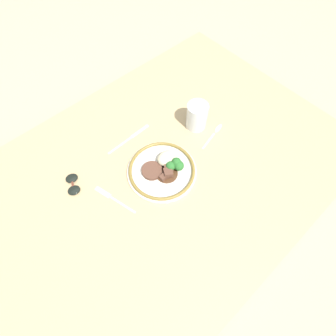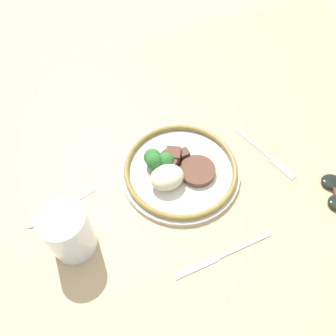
# 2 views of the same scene
# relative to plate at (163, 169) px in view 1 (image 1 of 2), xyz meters

# --- Properties ---
(ground_plane) EXTENTS (8.00, 8.00, 0.00)m
(ground_plane) POSITION_rel_plate_xyz_m (-0.01, 0.01, -0.05)
(ground_plane) COLOR tan
(dining_table) EXTENTS (1.44, 1.00, 0.04)m
(dining_table) POSITION_rel_plate_xyz_m (-0.01, 0.01, -0.03)
(dining_table) COLOR tan
(dining_table) RESTS_ON ground
(plate) EXTENTS (0.26, 0.26, 0.06)m
(plate) POSITION_rel_plate_xyz_m (0.00, 0.00, 0.00)
(plate) COLOR silver
(plate) RESTS_ON dining_table
(juice_glass) EXTENTS (0.08, 0.08, 0.11)m
(juice_glass) POSITION_rel_plate_xyz_m (0.24, 0.07, 0.03)
(juice_glass) COLOR yellow
(juice_glass) RESTS_ON dining_table
(fork) EXTENTS (0.06, 0.17, 0.00)m
(fork) POSITION_rel_plate_xyz_m (-0.21, 0.04, -0.01)
(fork) COLOR silver
(fork) RESTS_ON dining_table
(knife) EXTENTS (0.21, 0.01, 0.00)m
(knife) POSITION_rel_plate_xyz_m (0.00, 0.20, -0.01)
(knife) COLOR silver
(knife) RESTS_ON dining_table
(spoon) EXTENTS (0.15, 0.05, 0.01)m
(spoon) POSITION_rel_plate_xyz_m (0.28, -0.01, -0.01)
(spoon) COLOR silver
(spoon) RESTS_ON dining_table
(sunglasses) EXTENTS (0.08, 0.10, 0.01)m
(sunglasses) POSITION_rel_plate_xyz_m (-0.28, 0.17, -0.01)
(sunglasses) COLOR black
(sunglasses) RESTS_ON dining_table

